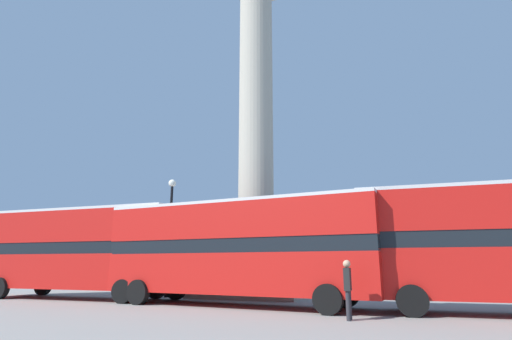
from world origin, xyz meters
The scene contains 7 objects.
ground_plane centered at (0.00, 0.00, 0.00)m, with size 200.00×200.00×0.00m, color gray.
monument_column centered at (0.00, 0.00, 6.91)m, with size 5.53×5.53×20.30m.
bus_a centered at (1.10, -5.08, 2.29)m, with size 11.68×3.74×4.13m.
bus_b centered at (-7.48, -4.58, 2.36)m, with size 10.14×3.07×4.26m.
equestrian_statue centered at (-10.81, 3.20, 1.51)m, with size 3.23×2.36×5.48m.
street_lamp centered at (-3.97, -2.27, 3.27)m, with size 0.40×0.40×6.07m.
pedestrian_near_lamp centered at (5.78, -7.76, 1.00)m, with size 0.23×0.46×1.76m.
Camera 1 is at (7.45, -20.51, 1.64)m, focal length 28.00 mm.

